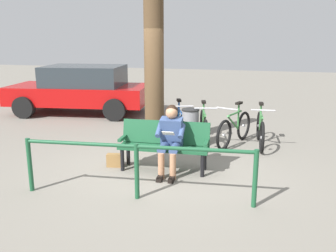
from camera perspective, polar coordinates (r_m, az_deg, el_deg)
The scene contains 12 objects.
ground_plane at distance 6.69m, azimuth -0.47°, elevation -6.80°, with size 40.00×40.00×0.00m, color slate.
bench at distance 6.58m, azimuth -0.54°, elevation -2.50°, with size 1.62×0.57×0.87m.
person_reading at distance 6.36m, azimuth 0.40°, elevation -1.62°, with size 0.51×0.78×1.20m.
handbag at distance 6.88m, azimuth -8.23°, elevation -5.30°, with size 0.30×0.14×0.24m, color olive.
tree_trunk at distance 7.75m, azimuth -2.18°, elevation 8.80°, with size 0.41×0.41×3.35m, color #4C3823.
litter_bin at distance 7.86m, azimuth 3.48°, elevation -0.39°, with size 0.38×0.38×0.85m.
bicycle_purple at distance 8.25m, azimuth 14.16°, elevation -0.61°, with size 0.48×1.68×0.94m.
bicycle_silver at distance 8.22m, azimuth 10.28°, elevation -0.44°, with size 0.68×1.60×0.94m.
bicycle_black at distance 8.24m, azimuth 5.58°, elevation -0.25°, with size 0.57×1.64×0.94m.
bicycle_blue at distance 8.42m, azimuth 1.83°, elevation 0.12°, with size 0.69×1.60×0.94m.
railing_fence at distance 5.38m, azimuth -4.92°, elevation -5.29°, with size 3.45×0.41×0.85m.
parked_car at distance 11.66m, azimuth -13.38°, elevation 5.69°, with size 4.41×2.46×1.47m.
Camera 1 is at (-1.70, 6.03, 2.37)m, focal length 39.21 mm.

